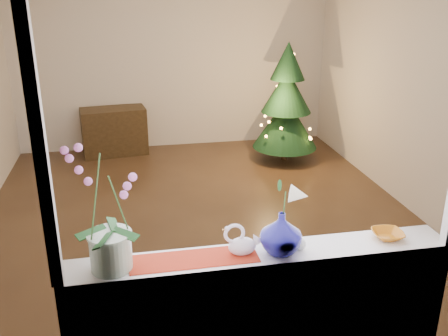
{
  "coord_description": "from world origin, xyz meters",
  "views": [
    {
      "loc": [
        -0.67,
        -4.72,
        2.35
      ],
      "look_at": [
        -0.02,
        -1.4,
        1.07
      ],
      "focal_mm": 40.0,
      "sensor_mm": 36.0,
      "label": 1
    }
  ],
  "objects_px": {
    "xmas_tree": "(286,103)",
    "side_table": "(114,131)",
    "orchid_pot": "(107,209)",
    "swan": "(242,240)",
    "amber_dish": "(388,235)",
    "paperweight": "(300,244)",
    "blue_vase": "(281,230)"
  },
  "relations": [
    {
      "from": "amber_dish",
      "to": "side_table",
      "type": "relative_size",
      "value": 0.17
    },
    {
      "from": "orchid_pot",
      "to": "swan",
      "type": "height_order",
      "value": "orchid_pot"
    },
    {
      "from": "amber_dish",
      "to": "paperweight",
      "type": "bearing_deg",
      "value": -177.07
    },
    {
      "from": "orchid_pot",
      "to": "blue_vase",
      "type": "bearing_deg",
      "value": -0.72
    },
    {
      "from": "swan",
      "to": "side_table",
      "type": "xyz_separation_m",
      "value": [
        -0.79,
        4.62,
        -0.68
      ]
    },
    {
      "from": "amber_dish",
      "to": "xmas_tree",
      "type": "xyz_separation_m",
      "value": [
        0.63,
        3.9,
        -0.14
      ]
    },
    {
      "from": "orchid_pot",
      "to": "xmas_tree",
      "type": "bearing_deg",
      "value": 60.55
    },
    {
      "from": "blue_vase",
      "to": "xmas_tree",
      "type": "xyz_separation_m",
      "value": [
        1.3,
        3.94,
        -0.26
      ]
    },
    {
      "from": "orchid_pot",
      "to": "blue_vase",
      "type": "relative_size",
      "value": 2.48
    },
    {
      "from": "swan",
      "to": "side_table",
      "type": "bearing_deg",
      "value": 93.65
    },
    {
      "from": "swan",
      "to": "side_table",
      "type": "relative_size",
      "value": 0.24
    },
    {
      "from": "swan",
      "to": "side_table",
      "type": "height_order",
      "value": "swan"
    },
    {
      "from": "swan",
      "to": "xmas_tree",
      "type": "xyz_separation_m",
      "value": [
        1.51,
        3.92,
        -0.21
      ]
    },
    {
      "from": "amber_dish",
      "to": "side_table",
      "type": "bearing_deg",
      "value": 109.95
    },
    {
      "from": "blue_vase",
      "to": "xmas_tree",
      "type": "height_order",
      "value": "xmas_tree"
    },
    {
      "from": "orchid_pot",
      "to": "amber_dish",
      "type": "bearing_deg",
      "value": 0.93
    },
    {
      "from": "xmas_tree",
      "to": "side_table",
      "type": "distance_m",
      "value": 2.45
    },
    {
      "from": "paperweight",
      "to": "amber_dish",
      "type": "distance_m",
      "value": 0.55
    },
    {
      "from": "paperweight",
      "to": "xmas_tree",
      "type": "xyz_separation_m",
      "value": [
        1.18,
        3.93,
        -0.15
      ]
    },
    {
      "from": "swan",
      "to": "paperweight",
      "type": "xyz_separation_m",
      "value": [
        0.33,
        -0.01,
        -0.06
      ]
    },
    {
      "from": "orchid_pot",
      "to": "amber_dish",
      "type": "height_order",
      "value": "orchid_pot"
    },
    {
      "from": "amber_dish",
      "to": "blue_vase",
      "type": "bearing_deg",
      "value": -176.81
    },
    {
      "from": "amber_dish",
      "to": "xmas_tree",
      "type": "height_order",
      "value": "xmas_tree"
    },
    {
      "from": "xmas_tree",
      "to": "side_table",
      "type": "height_order",
      "value": "xmas_tree"
    },
    {
      "from": "swan",
      "to": "xmas_tree",
      "type": "height_order",
      "value": "xmas_tree"
    },
    {
      "from": "paperweight",
      "to": "amber_dish",
      "type": "relative_size",
      "value": 0.46
    },
    {
      "from": "amber_dish",
      "to": "xmas_tree",
      "type": "distance_m",
      "value": 3.96
    },
    {
      "from": "xmas_tree",
      "to": "swan",
      "type": "bearing_deg",
      "value": -111.13
    },
    {
      "from": "orchid_pot",
      "to": "swan",
      "type": "bearing_deg",
      "value": 0.94
    },
    {
      "from": "swan",
      "to": "paperweight",
      "type": "height_order",
      "value": "swan"
    },
    {
      "from": "swan",
      "to": "orchid_pot",
      "type": "bearing_deg",
      "value": 174.88
    },
    {
      "from": "swan",
      "to": "amber_dish",
      "type": "xyz_separation_m",
      "value": [
        0.88,
        0.01,
        -0.07
      ]
    }
  ]
}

